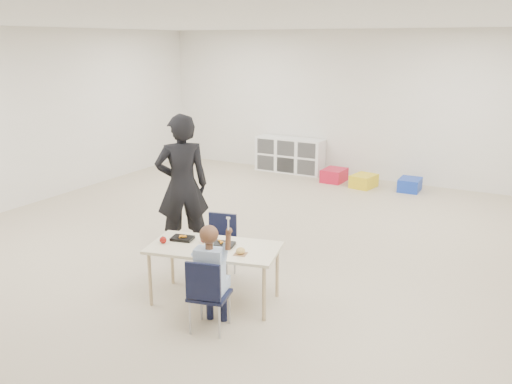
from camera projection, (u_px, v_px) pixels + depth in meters
The scene contains 16 objects.
room at pixel (231, 143), 6.52m from camera, with size 9.00×9.02×2.80m.
table at pixel (215, 273), 5.50m from camera, with size 1.41×0.92×0.60m.
chair_near at pixel (210, 293), 4.94m from camera, with size 0.35×0.33×0.72m, color black, non-canonical shape.
chair_far at pixel (219, 248), 6.03m from camera, with size 0.35×0.33×0.72m, color black, non-canonical shape.
child at pixel (209, 273), 4.89m from camera, with size 0.48×0.48×1.13m, color #BCD8FF, non-canonical shape.
lunch_tray_near at pixel (223, 244), 5.44m from camera, with size 0.22×0.16×0.03m, color black.
lunch_tray_far at pixel (182, 238), 5.60m from camera, with size 0.22×0.16×0.03m, color black.
milk_carton at pixel (209, 245), 5.32m from camera, with size 0.07×0.07×0.10m, color white.
bread_roll at pixel (241, 251), 5.22m from camera, with size 0.09×0.09×0.07m, color tan.
apple_near at pixel (204, 239), 5.52m from camera, with size 0.07×0.07×0.07m, color #99120D.
apple_far at pixel (163, 240), 5.50m from camera, with size 0.07×0.07×0.07m, color #99120D.
cubby_shelf at pixel (290, 155), 10.98m from camera, with size 1.40×0.40×0.70m, color white.
adult at pixel (182, 186), 6.59m from camera, with size 0.64×0.42×1.76m, color black.
bin_red at pixel (334, 175), 10.28m from camera, with size 0.39×0.50×0.24m, color red.
bin_yellow at pixel (364, 181), 9.88m from camera, with size 0.37×0.47×0.23m, color yellow.
bin_blue at pixel (410, 185), 9.64m from camera, with size 0.36×0.46×0.23m, color #1638AC.
Camera 1 is at (3.33, -5.52, 2.58)m, focal length 38.00 mm.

